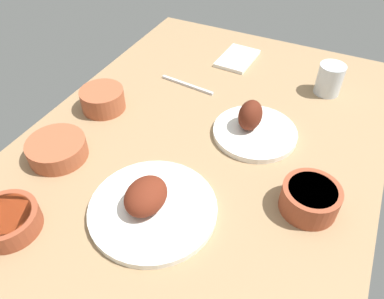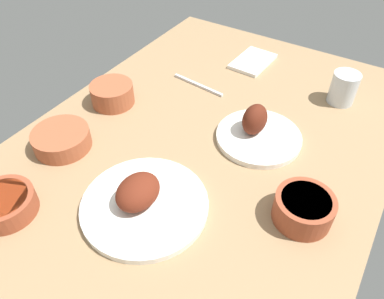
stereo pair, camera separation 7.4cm
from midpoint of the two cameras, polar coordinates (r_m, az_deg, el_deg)
name	(u,v)px [view 2 (the right image)]	position (r cm, az deg, el deg)	size (l,w,h in cm)	color
dining_table	(192,161)	(95.57, 2.21, -1.83)	(140.00, 90.00, 4.00)	#937551
plate_near_viewer	(257,131)	(99.61, 12.13, 2.70)	(22.49, 22.49, 9.50)	white
plate_far_side	(143,201)	(81.81, -4.92, -8.06)	(28.19, 28.19, 7.75)	white
bowl_potatoes	(304,208)	(83.20, 19.31, -8.61)	(12.64, 12.64, 6.28)	brown
bowl_pasta	(112,93)	(111.21, -10.33, 8.46)	(12.52, 12.52, 6.17)	#A35133
bowl_onions	(61,139)	(99.32, -17.49, 1.53)	(14.67, 14.67, 4.85)	#A35133
bowl_sauce	(4,204)	(88.33, -24.81, -7.68)	(13.30, 13.30, 4.76)	brown
water_tumbler	(344,88)	(119.25, 23.99, 8.58)	(7.70, 7.70, 9.43)	silver
folded_napkin	(253,61)	(132.65, 10.98, 13.14)	(16.40, 10.63, 1.20)	white
fork_loose	(198,85)	(118.52, 2.76, 9.85)	(18.64, 0.90, 0.80)	silver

